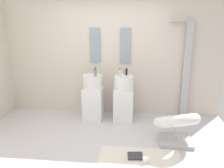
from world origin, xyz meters
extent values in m
cube|color=silver|center=(0.00, 0.00, -0.02)|extent=(4.80, 3.60, 0.04)
cube|color=beige|center=(0.00, 1.65, 1.30)|extent=(4.80, 0.10, 2.60)
cube|color=white|center=(-0.33, 1.20, 0.33)|extent=(0.40, 0.40, 0.66)
cylinder|color=white|center=(-0.33, 1.20, 0.81)|extent=(0.40, 0.40, 0.29)
cylinder|color=#B7BABF|center=(-0.33, 1.31, 1.00)|extent=(0.02, 0.02, 0.10)
cube|color=white|center=(0.33, 1.20, 0.33)|extent=(0.40, 0.40, 0.66)
cylinder|color=white|center=(0.33, 1.20, 0.81)|extent=(0.40, 0.40, 0.29)
cylinder|color=#B7BABF|center=(0.33, 1.31, 1.00)|extent=(0.02, 0.02, 0.10)
cube|color=#8C9EA8|center=(-0.33, 1.58, 1.52)|extent=(0.22, 0.03, 0.74)
cube|color=#8C9EA8|center=(0.33, 1.58, 1.52)|extent=(0.22, 0.03, 0.74)
cube|color=#B7BABF|center=(1.62, 1.53, 1.02)|extent=(0.14, 0.08, 2.05)
cylinder|color=#B7BABF|center=(1.47, 1.51, 2.03)|extent=(0.30, 0.02, 0.02)
cylinder|color=#B7BABF|center=(1.32, 1.48, 2.03)|extent=(0.24, 0.24, 0.02)
cube|color=#B7BABF|center=(1.26, 0.34, 0.03)|extent=(0.56, 0.50, 0.06)
cylinder|color=#B7BABF|center=(1.26, 0.34, 0.20)|extent=(0.05, 0.05, 0.34)
torus|color=white|center=(1.26, 0.34, 0.40)|extent=(1.01, 1.02, 0.49)
cube|color=white|center=(0.65, -0.27, 0.01)|extent=(1.24, 0.68, 0.01)
cube|color=#38383D|center=(0.59, -0.21, 0.03)|extent=(0.24, 0.21, 0.03)
cylinder|color=white|center=(0.74, -0.34, 0.06)|extent=(0.09, 0.09, 0.10)
cylinder|color=#99999E|center=(-0.26, 1.08, 1.02)|extent=(0.04, 0.04, 0.14)
cylinder|color=black|center=(-0.26, 1.08, 1.10)|extent=(0.02, 0.02, 0.02)
cylinder|color=black|center=(0.37, 1.29, 1.02)|extent=(0.04, 0.04, 0.13)
cylinder|color=black|center=(0.37, 1.29, 1.09)|extent=(0.02, 0.02, 0.02)
cylinder|color=#59996B|center=(-0.25, 1.13, 1.03)|extent=(0.04, 0.04, 0.16)
cylinder|color=black|center=(-0.25, 1.13, 1.12)|extent=(0.02, 0.02, 0.02)
cylinder|color=silver|center=(0.25, 1.08, 1.03)|extent=(0.05, 0.05, 0.16)
cylinder|color=black|center=(0.25, 1.08, 1.12)|extent=(0.02, 0.02, 0.02)
camera|label=1|loc=(0.55, -3.30, 1.99)|focal=36.52mm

